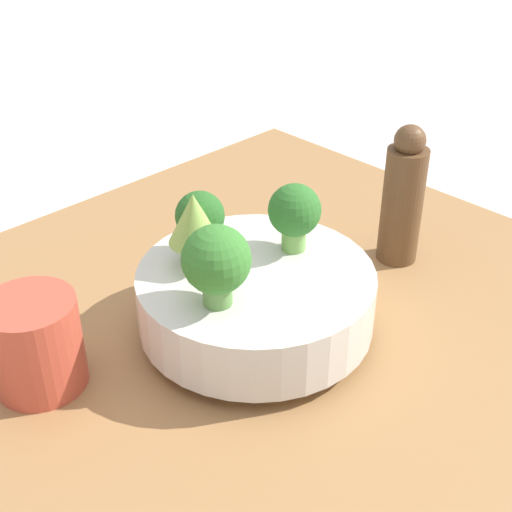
# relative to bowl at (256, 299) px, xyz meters

# --- Properties ---
(ground_plane) EXTENTS (6.00, 6.00, 0.00)m
(ground_plane) POSITION_rel_bowl_xyz_m (0.02, -0.01, -0.09)
(ground_plane) COLOR silver
(table) EXTENTS (0.91, 0.78, 0.05)m
(table) POSITION_rel_bowl_xyz_m (0.02, -0.01, -0.07)
(table) COLOR #9E7042
(table) RESTS_ON ground_plane
(bowl) EXTENTS (0.25, 0.25, 0.08)m
(bowl) POSITION_rel_bowl_xyz_m (0.00, 0.00, 0.00)
(bowl) COLOR silver
(bowl) RESTS_ON table
(broccoli_floret_left) EXTENTS (0.06, 0.06, 0.08)m
(broccoli_floret_left) POSITION_rel_bowl_xyz_m (-0.06, -0.01, 0.08)
(broccoli_floret_left) COLOR #7AB256
(broccoli_floret_left) RESTS_ON bowl
(broccoli_floret_front) EXTENTS (0.05, 0.05, 0.07)m
(broccoli_floret_front) POSITION_rel_bowl_xyz_m (0.02, -0.07, 0.08)
(broccoli_floret_front) COLOR #7AB256
(broccoli_floret_front) RESTS_ON bowl
(romanesco_piece_near) EXTENTS (0.05, 0.05, 0.08)m
(romanesco_piece_near) POSITION_rel_bowl_xyz_m (0.04, -0.05, 0.09)
(romanesco_piece_near) COLOR #6BA34C
(romanesco_piece_near) RESTS_ON bowl
(broccoli_floret_right) EXTENTS (0.07, 0.07, 0.08)m
(broccoli_floret_right) POSITION_rel_bowl_xyz_m (0.06, 0.01, 0.08)
(broccoli_floret_right) COLOR #609347
(broccoli_floret_right) RESTS_ON bowl
(cup) EXTENTS (0.09, 0.09, 0.10)m
(cup) POSITION_rel_bowl_xyz_m (0.21, -0.09, 0.00)
(cup) COLOR #C64C38
(cup) RESTS_ON table
(pepper_mill) EXTENTS (0.05, 0.05, 0.18)m
(pepper_mill) POSITION_rel_bowl_xyz_m (-0.23, 0.02, 0.04)
(pepper_mill) COLOR brown
(pepper_mill) RESTS_ON table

